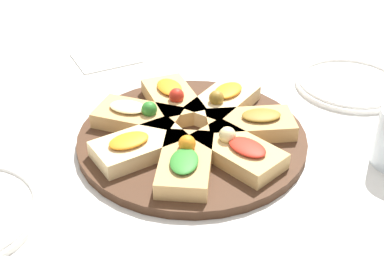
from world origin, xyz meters
The scene contains 11 objects.
ground_plane centered at (0.00, 0.00, 0.00)m, with size 3.00×3.00×0.00m, color silver.
serving_board centered at (0.00, 0.00, 0.01)m, with size 0.41×0.41×0.02m, color #422819.
focaccia_slice_0 centered at (-0.04, -0.09, 0.03)m, with size 0.14×0.17×0.05m.
focaccia_slice_1 centered at (0.04, -0.09, 0.03)m, with size 0.14×0.17×0.05m.
focaccia_slice_2 centered at (0.10, -0.03, 0.03)m, with size 0.17×0.12×0.04m.
focaccia_slice_3 centered at (0.08, 0.06, 0.03)m, with size 0.17×0.16×0.05m.
focaccia_slice_4 centered at (0.00, 0.10, 0.03)m, with size 0.09×0.16×0.05m.
focaccia_slice_5 centered at (-0.08, 0.07, 0.03)m, with size 0.17×0.16×0.04m.
focaccia_slice_6 centered at (-0.10, -0.02, 0.03)m, with size 0.16×0.11×0.05m.
plate_left centered at (-0.38, 0.10, 0.01)m, with size 0.23×0.23×0.02m.
napkin_stack centered at (-0.11, -0.38, 0.00)m, with size 0.14×0.12×0.01m, color white.
Camera 1 is at (0.57, 0.54, 0.54)m, focal length 50.00 mm.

